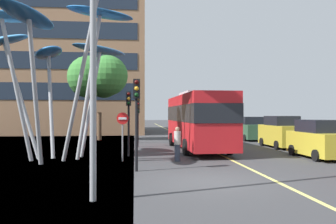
{
  "coord_description": "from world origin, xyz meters",
  "views": [
    {
      "loc": [
        -2.69,
        -11.78,
        2.38
      ],
      "look_at": [
        -0.71,
        8.09,
        2.5
      ],
      "focal_mm": 35.97,
      "sensor_mm": 36.0,
      "label": 1
    }
  ],
  "objects_px": {
    "leaf_sculpture": "(54,37)",
    "street_lamp": "(105,0)",
    "car_parked_mid": "(318,140)",
    "traffic_light_kerb_far": "(129,109)",
    "pedestrian": "(177,144)",
    "car_parked_far": "(281,133)",
    "traffic_light_kerb_near": "(137,105)",
    "car_side_street": "(250,129)",
    "car_far_side": "(227,126)",
    "traffic_light_opposite": "(138,108)",
    "red_bus": "(197,118)",
    "traffic_light_island_mid": "(138,114)",
    "no_entry_sign": "(123,129)"
  },
  "relations": [
    {
      "from": "leaf_sculpture",
      "to": "street_lamp",
      "type": "distance_m",
      "value": 9.31
    },
    {
      "from": "car_parked_mid",
      "to": "traffic_light_kerb_far",
      "type": "bearing_deg",
      "value": 170.24
    },
    {
      "from": "pedestrian",
      "to": "car_parked_far",
      "type": "bearing_deg",
      "value": 36.63
    },
    {
      "from": "traffic_light_kerb_near",
      "to": "car_parked_mid",
      "type": "relative_size",
      "value": 0.92
    },
    {
      "from": "car_side_street",
      "to": "car_far_side",
      "type": "height_order",
      "value": "car_far_side"
    },
    {
      "from": "traffic_light_opposite",
      "to": "car_side_street",
      "type": "distance_m",
      "value": 10.56
    },
    {
      "from": "traffic_light_kerb_near",
      "to": "car_far_side",
      "type": "height_order",
      "value": "traffic_light_kerb_near"
    },
    {
      "from": "traffic_light_kerb_far",
      "to": "street_lamp",
      "type": "relative_size",
      "value": 0.41
    },
    {
      "from": "car_parked_mid",
      "to": "street_lamp",
      "type": "distance_m",
      "value": 14.09
    },
    {
      "from": "car_far_side",
      "to": "car_parked_far",
      "type": "bearing_deg",
      "value": -88.42
    },
    {
      "from": "leaf_sculpture",
      "to": "car_side_street",
      "type": "height_order",
      "value": "leaf_sculpture"
    },
    {
      "from": "red_bus",
      "to": "car_parked_far",
      "type": "xyz_separation_m",
      "value": [
        6.25,
        1.01,
        -1.03
      ]
    },
    {
      "from": "traffic_light_island_mid",
      "to": "traffic_light_opposite",
      "type": "xyz_separation_m",
      "value": [
        0.05,
        3.48,
        0.48
      ]
    },
    {
      "from": "red_bus",
      "to": "no_entry_sign",
      "type": "distance_m",
      "value": 6.8
    },
    {
      "from": "car_parked_mid",
      "to": "no_entry_sign",
      "type": "distance_m",
      "value": 10.54
    },
    {
      "from": "pedestrian",
      "to": "no_entry_sign",
      "type": "relative_size",
      "value": 0.71
    },
    {
      "from": "traffic_light_kerb_far",
      "to": "traffic_light_kerb_near",
      "type": "bearing_deg",
      "value": -85.37
    },
    {
      "from": "car_side_street",
      "to": "pedestrian",
      "type": "bearing_deg",
      "value": -122.92
    },
    {
      "from": "leaf_sculpture",
      "to": "traffic_light_kerb_near",
      "type": "distance_m",
      "value": 6.92
    },
    {
      "from": "traffic_light_kerb_near",
      "to": "car_parked_far",
      "type": "height_order",
      "value": "traffic_light_kerb_near"
    },
    {
      "from": "traffic_light_opposite",
      "to": "street_lamp",
      "type": "height_order",
      "value": "street_lamp"
    },
    {
      "from": "traffic_light_island_mid",
      "to": "street_lamp",
      "type": "distance_m",
      "value": 15.23
    },
    {
      "from": "traffic_light_kerb_near",
      "to": "traffic_light_island_mid",
      "type": "relative_size",
      "value": 1.18
    },
    {
      "from": "leaf_sculpture",
      "to": "red_bus",
      "type": "bearing_deg",
      "value": 25.23
    },
    {
      "from": "traffic_light_island_mid",
      "to": "car_parked_far",
      "type": "distance_m",
      "value": 10.33
    },
    {
      "from": "traffic_light_opposite",
      "to": "car_parked_mid",
      "type": "relative_size",
      "value": 0.95
    },
    {
      "from": "leaf_sculpture",
      "to": "no_entry_sign",
      "type": "xyz_separation_m",
      "value": [
        3.6,
        -0.93,
        -4.74
      ]
    },
    {
      "from": "car_far_side",
      "to": "car_parked_mid",
      "type": "bearing_deg",
      "value": -90.37
    },
    {
      "from": "red_bus",
      "to": "pedestrian",
      "type": "xyz_separation_m",
      "value": [
        -1.99,
        -5.11,
        -1.22
      ]
    },
    {
      "from": "traffic_light_kerb_near",
      "to": "car_parked_mid",
      "type": "xyz_separation_m",
      "value": [
        9.83,
        3.36,
        -1.79
      ]
    },
    {
      "from": "car_parked_far",
      "to": "car_parked_mid",
      "type": "bearing_deg",
      "value": -94.82
    },
    {
      "from": "car_parked_mid",
      "to": "street_lamp",
      "type": "bearing_deg",
      "value": -143.47
    },
    {
      "from": "car_parked_far",
      "to": "car_far_side",
      "type": "relative_size",
      "value": 0.98
    },
    {
      "from": "leaf_sculpture",
      "to": "traffic_light_kerb_near",
      "type": "height_order",
      "value": "leaf_sculpture"
    },
    {
      "from": "traffic_light_island_mid",
      "to": "street_lamp",
      "type": "xyz_separation_m",
      "value": [
        -1.03,
        -14.86,
        3.17
      ]
    },
    {
      "from": "car_side_street",
      "to": "no_entry_sign",
      "type": "height_order",
      "value": "no_entry_sign"
    },
    {
      "from": "street_lamp",
      "to": "car_parked_far",
      "type": "bearing_deg",
      "value": 50.48
    },
    {
      "from": "car_far_side",
      "to": "street_lamp",
      "type": "relative_size",
      "value": 0.49
    },
    {
      "from": "street_lamp",
      "to": "no_entry_sign",
      "type": "relative_size",
      "value": 3.6
    },
    {
      "from": "red_bus",
      "to": "car_parked_mid",
      "type": "height_order",
      "value": "red_bus"
    },
    {
      "from": "traffic_light_opposite",
      "to": "car_parked_mid",
      "type": "distance_m",
      "value": 14.3
    },
    {
      "from": "traffic_light_opposite",
      "to": "car_parked_mid",
      "type": "xyz_separation_m",
      "value": [
        9.63,
        -10.4,
        -1.87
      ]
    },
    {
      "from": "car_side_street",
      "to": "street_lamp",
      "type": "distance_m",
      "value": 23.68
    },
    {
      "from": "traffic_light_opposite",
      "to": "street_lamp",
      "type": "distance_m",
      "value": 18.57
    },
    {
      "from": "street_lamp",
      "to": "traffic_light_island_mid",
      "type": "bearing_deg",
      "value": 86.04
    },
    {
      "from": "traffic_light_kerb_far",
      "to": "pedestrian",
      "type": "bearing_deg",
      "value": -42.3
    },
    {
      "from": "leaf_sculpture",
      "to": "car_far_side",
      "type": "bearing_deg",
      "value": 51.3
    },
    {
      "from": "pedestrian",
      "to": "traffic_light_kerb_near",
      "type": "bearing_deg",
      "value": -125.84
    },
    {
      "from": "street_lamp",
      "to": "car_side_street",
      "type": "bearing_deg",
      "value": 60.94
    },
    {
      "from": "car_parked_far",
      "to": "car_side_street",
      "type": "height_order",
      "value": "car_parked_far"
    }
  ]
}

